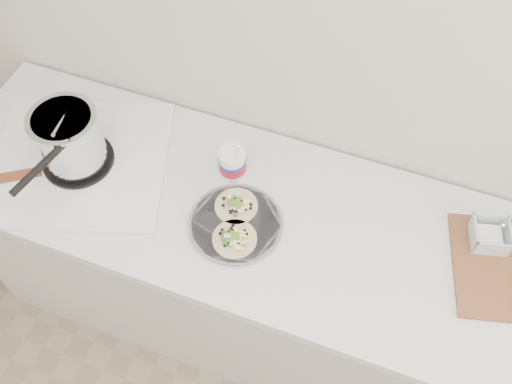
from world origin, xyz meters
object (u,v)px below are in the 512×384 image
(taco_plate, at_px, (235,222))
(bacon_plate, at_px, (15,178))
(stove, at_px, (73,146))
(tub, at_px, (233,161))

(taco_plate, relative_size, bacon_plate, 1.07)
(stove, relative_size, taco_plate, 2.44)
(stove, relative_size, bacon_plate, 2.60)
(bacon_plate, bearing_deg, taco_plate, 7.03)
(tub, distance_m, bacon_plate, 0.71)
(tub, bearing_deg, bacon_plate, -157.44)
(taco_plate, height_order, tub, tub)
(taco_plate, distance_m, bacon_plate, 0.74)
(taco_plate, bearing_deg, bacon_plate, -172.97)
(tub, relative_size, bacon_plate, 0.75)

